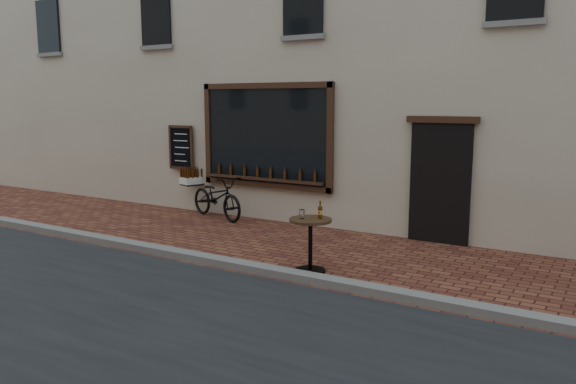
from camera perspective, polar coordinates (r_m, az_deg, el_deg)
The scene contains 4 objects.
ground at distance 8.56m, azimuth -4.41°, elevation -8.37°, with size 90.00×90.00×0.00m, color #52231A.
kerb at distance 8.70m, azimuth -3.64°, elevation -7.66°, with size 90.00×0.25×0.12m, color slate.
cargo_bicycle at distance 12.59m, azimuth -7.34°, elevation -0.45°, with size 2.21×1.21×1.02m.
bistro_table at distance 8.55m, azimuth 2.31°, elevation -4.28°, with size 0.64×0.64×1.11m.
Camera 1 is at (4.79, -6.61, 2.58)m, focal length 35.00 mm.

